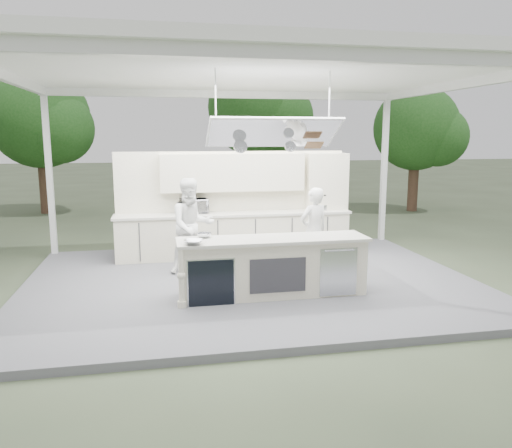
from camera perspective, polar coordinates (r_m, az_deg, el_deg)
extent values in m
plane|color=#48553A|center=(9.15, -0.61, -7.10)|extent=(90.00, 90.00, 0.00)
cube|color=#555659|center=(9.13, -0.61, -6.74)|extent=(8.00, 6.00, 0.12)
cube|color=white|center=(12.78, 14.42, 5.92)|extent=(0.12, 0.12, 3.70)
cube|color=white|center=(11.75, -22.54, 5.14)|extent=(0.12, 0.12, 3.70)
cube|color=white|center=(8.81, -0.66, 17.10)|extent=(8.20, 6.20, 0.16)
cube|color=white|center=(5.99, 4.73, 18.88)|extent=(8.00, 0.12, 0.16)
cube|color=white|center=(11.65, -3.36, 14.56)|extent=(8.00, 0.12, 0.16)
cube|color=white|center=(8.95, -26.98, 14.91)|extent=(0.12, 6.00, 0.16)
cube|color=white|center=(10.25, 22.06, 14.49)|extent=(0.12, 6.00, 0.16)
cube|color=white|center=(7.91, 2.02, 10.42)|extent=(2.00, 0.71, 0.43)
cube|color=white|center=(7.91, 2.02, 10.42)|extent=(2.06, 0.76, 0.46)
cylinder|color=white|center=(7.77, -4.63, 13.91)|extent=(0.02, 0.02, 0.95)
cylinder|color=white|center=(8.18, 8.37, 13.64)|extent=(0.02, 0.02, 0.95)
cylinder|color=silver|center=(7.96, -1.79, 8.83)|extent=(0.22, 0.14, 0.21)
cylinder|color=silver|center=(8.08, 3.94, 8.83)|extent=(0.18, 0.12, 0.18)
cube|color=brown|center=(8.21, 6.64, 8.95)|extent=(0.28, 0.18, 0.12)
cube|color=beige|center=(8.19, 1.93, -5.02)|extent=(3.00, 0.70, 0.90)
cube|color=silver|center=(8.08, 1.95, -1.77)|extent=(3.10, 0.78, 0.05)
cylinder|color=beige|center=(7.65, -8.53, -6.13)|extent=(0.11, 0.11, 0.92)
cube|color=black|center=(7.71, -5.15, -6.72)|extent=(0.70, 0.04, 0.72)
cube|color=silver|center=(7.70, -5.14, -6.72)|extent=(0.74, 0.03, 0.72)
cube|color=#2E2D32|center=(7.86, 2.52, -5.90)|extent=(0.90, 0.02, 0.55)
cube|color=silver|center=(8.15, 9.40, -5.45)|extent=(0.62, 0.02, 0.78)
cube|color=beige|center=(10.83, -2.47, -1.30)|extent=(5.00, 0.65, 0.90)
cube|color=silver|center=(10.75, -2.49, 1.18)|extent=(5.08, 0.72, 0.05)
cube|color=beige|center=(11.01, -2.74, 2.45)|extent=(5.00, 0.10, 2.25)
cube|color=beige|center=(10.82, -2.66, 5.90)|extent=(3.10, 0.38, 0.80)
cube|color=beige|center=(11.29, 8.02, 4.72)|extent=(0.90, 0.45, 1.30)
cube|color=brown|center=(11.29, 8.02, 4.72)|extent=(0.84, 0.40, 0.03)
cylinder|color=silver|center=(11.19, 7.70, 1.89)|extent=(0.20, 0.20, 0.12)
cylinder|color=black|center=(11.17, 7.72, 2.71)|extent=(0.17, 0.17, 0.20)
cylinder|color=black|center=(11.31, 9.38, 1.88)|extent=(0.16, 0.16, 0.10)
cone|color=black|center=(11.29, 9.40, 2.74)|extent=(0.14, 0.14, 0.24)
cylinder|color=#4F3527|center=(19.07, -23.02, 4.28)|extent=(0.36, 0.36, 2.10)
sphere|color=#2C5C22|center=(19.01, -23.49, 11.00)|extent=(3.40, 3.40, 3.40)
sphere|color=#2C5C22|center=(18.37, -21.65, 10.12)|extent=(2.38, 2.38, 2.38)
cylinder|color=#4F3527|center=(21.05, 0.05, 6.02)|extent=(0.36, 0.36, 2.45)
sphere|color=#2C5C22|center=(21.03, 0.05, 13.17)|extent=(4.00, 4.00, 4.00)
sphere|color=#2C5C22|center=(20.60, 2.62, 12.11)|extent=(2.80, 2.80, 2.80)
cylinder|color=#4F3527|center=(19.01, 17.51, 4.33)|extent=(0.36, 0.36, 1.92)
sphere|color=#2C5C22|center=(18.93, 17.83, 10.40)|extent=(3.00, 3.00, 3.00)
sphere|color=#2C5C22|center=(18.84, 20.07, 9.36)|extent=(2.10, 2.10, 2.10)
imported|color=white|center=(9.45, 6.61, -0.76)|extent=(0.69, 0.57, 1.63)
imported|color=white|center=(9.52, -7.34, -0.19)|extent=(1.02, 0.87, 1.80)
imported|color=silver|center=(10.71, -7.09, 2.05)|extent=(0.61, 0.46, 0.31)
imported|color=#B5B7BC|center=(7.63, -7.17, -2.07)|extent=(0.36, 0.36, 0.07)
imported|color=silver|center=(8.14, -5.93, -1.29)|extent=(0.24, 0.24, 0.07)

